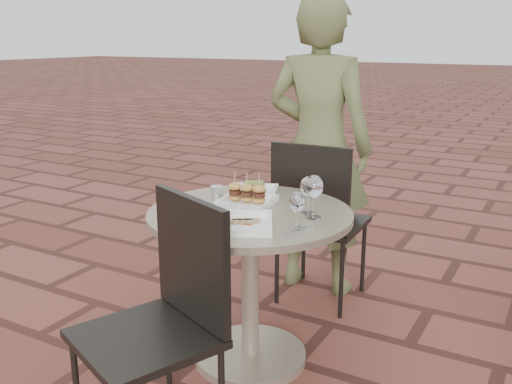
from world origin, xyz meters
The scene contains 13 objects.
ground centered at (0.00, 0.00, 0.00)m, with size 60.00×60.00×0.00m, color brown.
cafe_table centered at (0.21, -0.08, 0.48)m, with size 0.90×0.90×0.73m.
chair_far centered at (0.24, 0.61, 0.55)m, with size 0.45×0.45×0.93m.
chair_near centered at (0.23, -0.69, 0.55)m, with size 0.58×0.58×0.93m.
diner centered at (0.15, 0.83, 0.86)m, with size 0.62×0.41×1.71m, color brown.
plate_salmon centered at (0.09, 0.18, 0.75)m, with size 0.28×0.28×0.06m.
plate_sliders centered at (0.15, 0.01, 0.76)m, with size 0.26×0.26×0.15m.
plate_tuna centered at (0.28, -0.28, 0.75)m, with size 0.36×0.36×0.03m.
wine_glass_right centered at (0.49, -0.19, 0.84)m, with size 0.06×0.06×0.15m.
wine_glass_mid centered at (0.45, 0.02, 0.85)m, with size 0.07×0.07×0.16m.
wine_glass_far centered at (0.49, -0.03, 0.86)m, with size 0.08×0.08×0.19m.
steel_ramekin centered at (-0.05, 0.06, 0.75)m, with size 0.06×0.06×0.05m, color silver.
cutlery_set centered at (0.52, -0.22, 0.73)m, with size 0.08×0.19×0.00m, color silver, non-canonical shape.
Camera 1 is at (1.40, -2.14, 1.47)m, focal length 40.00 mm.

